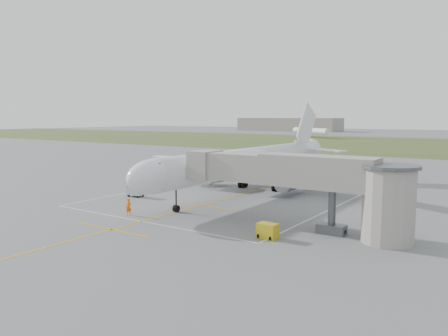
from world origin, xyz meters
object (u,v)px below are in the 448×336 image
Objects in this scene: ramp_worker_nose at (129,207)px; ramp_worker_wing at (211,180)px; baggage_cart at (136,191)px; jet_bridge at (309,181)px; airliner at (246,162)px; gpu_unit at (268,231)px.

ramp_worker_wing is at bearing 85.96° from ramp_worker_nose.
ramp_worker_nose reaches higher than baggage_cart.
jet_bridge is 30.15m from ramp_worker_wing.
airliner is 25.07× the size of ramp_worker_nose.
jet_bridge is at bearing 163.83° from ramp_worker_wing.
baggage_cart is (-10.88, -11.01, -3.58)m from airliner.
airliner is 30.16× the size of ramp_worker_wing.
airliner is at bearing 179.38° from ramp_worker_wing.
gpu_unit is 31.42m from ramp_worker_wing.
baggage_cart is 1.53× the size of ramp_worker_wing.
jet_bridge is at bearing -2.04° from ramp_worker_nose.
airliner reaches higher than baggage_cart.
ramp_worker_nose is 1.20× the size of ramp_worker_wing.
ramp_worker_nose is (-19.00, -5.18, -3.81)m from jet_bridge.
jet_bridge is 27.08m from baggage_cart.
jet_bridge is 12.72× the size of gpu_unit.
airliner is at bearing 41.81° from baggage_cart.
jet_bridge reaches higher than ramp_worker_nose.
baggage_cart reaches higher than gpu_unit.
airliner is 15.88m from baggage_cart.
ramp_worker_nose reaches higher than ramp_worker_wing.
baggage_cart is at bearing -134.67° from airliner.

